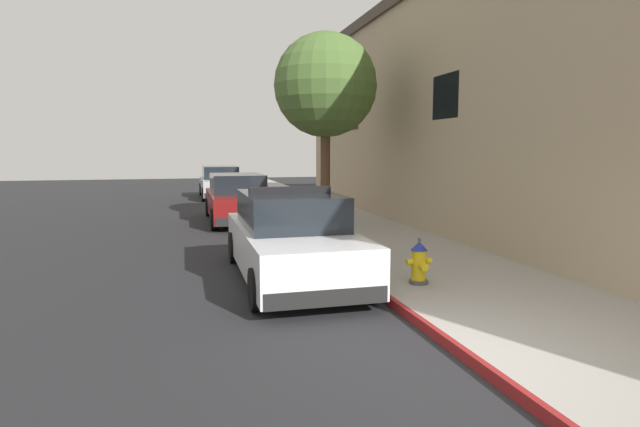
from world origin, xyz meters
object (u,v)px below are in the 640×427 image
(parked_car_dark_far, at_px, (220,183))
(street_tree, at_px, (325,86))
(parked_car_silver_ahead, at_px, (238,199))
(fire_hydrant, at_px, (419,263))
(police_cruiser, at_px, (291,239))

(parked_car_dark_far, xyz_separation_m, street_tree, (2.25, -11.37, 3.43))
(parked_car_silver_ahead, xyz_separation_m, street_tree, (2.31, -2.48, 3.43))
(parked_car_dark_far, distance_m, street_tree, 12.08)
(parked_car_dark_far, xyz_separation_m, fire_hydrant, (1.95, -18.27, -0.25))
(police_cruiser, relative_size, parked_car_dark_far, 1.00)
(parked_car_silver_ahead, bearing_deg, parked_car_dark_far, 89.61)
(fire_hydrant, bearing_deg, street_tree, 87.51)
(parked_car_silver_ahead, relative_size, fire_hydrant, 6.37)
(parked_car_dark_far, relative_size, fire_hydrant, 6.37)
(parked_car_silver_ahead, distance_m, fire_hydrant, 9.60)
(police_cruiser, distance_m, fire_hydrant, 2.35)
(parked_car_silver_ahead, relative_size, street_tree, 0.87)
(police_cruiser, relative_size, parked_car_silver_ahead, 1.00)
(parked_car_silver_ahead, bearing_deg, police_cruiser, -88.94)
(police_cruiser, xyz_separation_m, fire_hydrant, (1.87, -1.40, -0.25))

